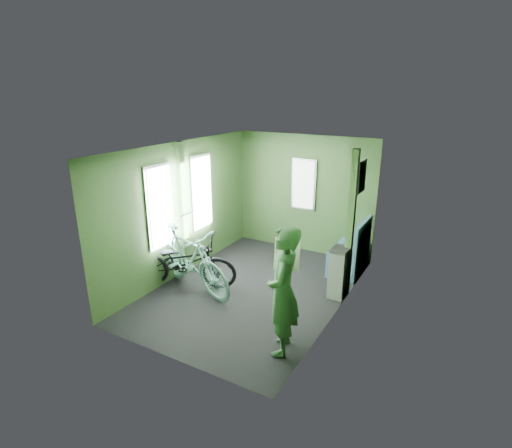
{
  "coord_description": "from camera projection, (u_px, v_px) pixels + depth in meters",
  "views": [
    {
      "loc": [
        2.9,
        -5.03,
        3.1
      ],
      "look_at": [
        0.0,
        0.1,
        1.1
      ],
      "focal_mm": 28.0,
      "sensor_mm": 36.0,
      "label": 1
    }
  ],
  "objects": [
    {
      "name": "waste_box",
      "position": [
        339.0,
        272.0,
        6.18
      ],
      "size": [
        0.24,
        0.33,
        0.81
      ],
      "primitive_type": "cube",
      "color": "gray",
      "rests_on": "ground"
    },
    {
      "name": "bench_seat",
      "position": [
        350.0,
        256.0,
        7.07
      ],
      "size": [
        0.51,
        0.92,
        0.97
      ],
      "rotation": [
        0.0,
        0.0,
        -0.0
      ],
      "color": "#2E4862",
      "rests_on": "ground"
    },
    {
      "name": "bicycle_mint",
      "position": [
        191.0,
        290.0,
        6.47
      ],
      "size": [
        1.96,
        1.16,
        1.18
      ],
      "primitive_type": "imported",
      "rotation": [
        0.0,
        -0.16,
        1.3
      ],
      "color": "#78B8AC",
      "rests_on": "ground"
    },
    {
      "name": "passenger",
      "position": [
        283.0,
        291.0,
        4.74
      ],
      "size": [
        0.56,
        0.74,
        1.63
      ],
      "rotation": [
        0.0,
        0.0,
        -1.26
      ],
      "color": "#346038",
      "rests_on": "ground"
    },
    {
      "name": "room",
      "position": [
        252.0,
        204.0,
        6.09
      ],
      "size": [
        4.0,
        4.02,
        2.31
      ],
      "color": "black",
      "rests_on": "ground"
    },
    {
      "name": "bicycle_black",
      "position": [
        186.0,
        287.0,
        6.58
      ],
      "size": [
        1.87,
        1.3,
        0.98
      ],
      "primitive_type": "imported",
      "rotation": [
        0.0,
        -0.15,
        1.94
      ],
      "color": "black",
      "rests_on": "ground"
    }
  ]
}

